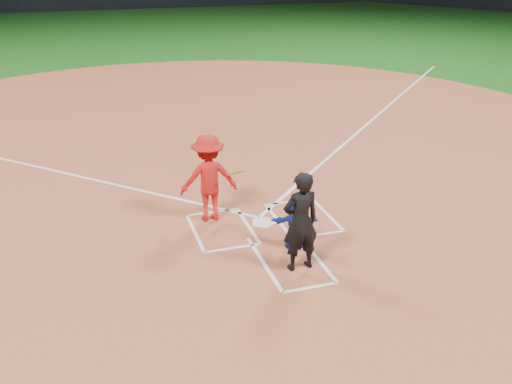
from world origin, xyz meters
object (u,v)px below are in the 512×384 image
object	(u,v)px
catcher	(295,224)
home_plate	(263,223)
umpire	(301,222)
batter_at_plate	(209,178)

from	to	relation	value
catcher	home_plate	bearing A→B (deg)	-59.96
home_plate	catcher	size ratio (longest dim) A/B	0.56
umpire	batter_at_plate	xyz separation A→B (m)	(-1.17, 2.68, 0.00)
catcher	umpire	bearing A→B (deg)	92.66
umpire	batter_at_plate	distance (m)	2.92
home_plate	batter_at_plate	distance (m)	1.62
home_plate	umpire	bearing A→B (deg)	91.83
catcher	umpire	distance (m)	0.97
umpire	catcher	bearing A→B (deg)	-110.06
home_plate	batter_at_plate	size ratio (longest dim) A/B	0.30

